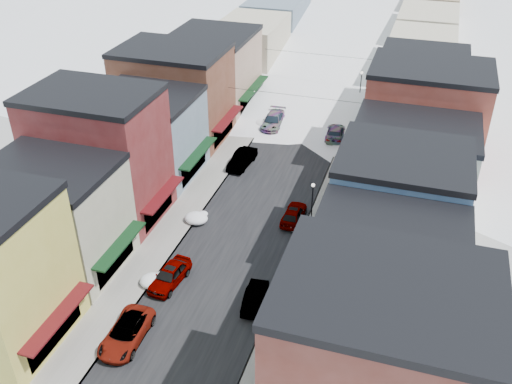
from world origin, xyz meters
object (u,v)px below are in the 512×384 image
Objects in this scene: car_white_suv at (126,333)px; car_dark_hatch at (242,159)px; car_green_sedan at (255,297)px; car_silver_sedan at (170,275)px; fire_hydrant at (263,349)px; trash_can at (303,231)px; streetlamp_near at (312,198)px.

car_dark_hatch is at bearing 89.14° from car_white_suv.
car_dark_hatch reaches higher than car_green_sedan.
car_white_suv is 1.26× the size of car_green_sedan.
car_silver_sedan is at bearing -8.34° from car_green_sedan.
car_dark_hatch is 27.42m from fire_hydrant.
car_silver_sedan is 7.35m from car_green_sedan.
car_silver_sedan is at bearing -132.71° from trash_can.
streetlamp_near is at bearing 84.30° from trash_can.
car_white_suv is at bearing -119.36° from trash_can.
fire_hydrant is at bearing -87.46° from trash_can.
trash_can is (9.50, -10.90, -0.20)m from car_dark_hatch.
car_silver_sedan is 12.97m from trash_can.
car_silver_sedan is 15.11m from streetlamp_near.
trash_can is at bearing -95.70° from streetlamp_near.
car_dark_hatch is at bearing 131.06° from trash_can.
streetlamp_near reaches higher than car_dark_hatch.
car_dark_hatch is 14.46m from trash_can.
car_silver_sedan is at bearing 151.90° from fire_hydrant.
streetlamp_near is (1.69, 12.22, 2.04)m from car_green_sedan.
car_silver_sedan is at bearing -127.09° from streetlamp_near.
car_white_suv reaches higher than car_green_sedan.
car_green_sedan is at bearing -98.41° from trash_can.
streetlamp_near is (-0.40, 17.00, 2.21)m from fire_hydrant.
car_white_suv is 1.31× the size of streetlamp_near.
fire_hydrant is at bearing -63.24° from car_dark_hatch.
trash_can is (-0.65, 14.57, 0.08)m from fire_hydrant.
trash_can is (8.79, 9.53, -0.19)m from car_silver_sedan.
car_silver_sedan reaches higher than trash_can.
car_silver_sedan reaches higher than car_green_sedan.
fire_hydrant is at bearing 107.36° from car_green_sedan.
streetlamp_near is (9.04, 11.95, 1.94)m from car_silver_sedan.
car_green_sedan is 1.04× the size of streetlamp_near.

